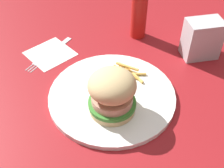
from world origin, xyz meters
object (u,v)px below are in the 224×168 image
Objects in this scene: plate at (112,95)px; sandwich at (113,92)px; fork at (50,53)px; ketchup_bottle at (139,15)px; fries_pile at (124,73)px; napkin_dispenser at (202,39)px; napkin at (50,53)px.

sandwich is (-0.04, 0.02, 0.06)m from plate.
sandwich is 0.28m from fork.
fork is 1.16× the size of ketchup_bottle.
fries_pile is 0.20m from ketchup_bottle.
fries_pile is 0.23m from napkin_dispenser.
fries_pile is 0.22m from fork.
fries_pile is 0.80× the size of ketchup_bottle.
sandwich is 0.76× the size of ketchup_bottle.
fork is at bearing 168.37° from napkin_dispenser.
napkin_dispenser is at bearing -91.54° from fries_pile.
fries_pile is (0.04, -0.05, 0.01)m from plate.
plate is at bearing -161.07° from napkin.
sandwich is 0.66× the size of fork.
plate is 0.07m from fries_pile.
ketchup_bottle reaches higher than fries_pile.
sandwich is 0.31m from ketchup_bottle.
napkin_dispenser is 0.18m from ketchup_bottle.
plate is 0.27m from ketchup_bottle.
napkin_dispenser is (0.04, -0.28, 0.05)m from plate.
plate is at bearing 127.85° from fries_pile.
fork is (0.22, 0.08, -0.00)m from plate.
fork is (-0.00, 0.00, 0.00)m from napkin.
sandwich is 0.28m from napkin.
plate is at bearing -156.83° from napkin_dispenser.
sandwich is 0.95× the size of fries_pile.
ketchup_bottle is (0.15, -0.13, 0.05)m from fries_pile.
fork is (0.18, 0.13, -0.01)m from fries_pile.
fork is 0.40m from napkin_dispenser.
napkin is 0.71× the size of fork.
ketchup_bottle is at bearing 138.19° from napkin_dispenser.
plate is 0.23m from fork.
fries_pile reaches higher than fork.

